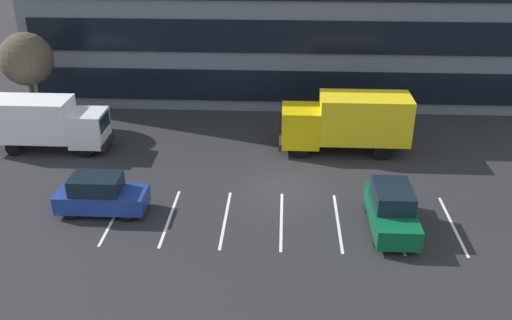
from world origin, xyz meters
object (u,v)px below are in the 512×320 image
at_px(suv_navy, 101,195).
at_px(suv_forest, 392,210).
at_px(box_truck_white, 46,122).
at_px(box_truck_yellow_all, 348,121).
at_px(bare_tree, 26,59).

bearing_deg(suv_navy, suv_forest, -3.12).
bearing_deg(box_truck_white, suv_forest, -22.17).
distance_m(box_truck_yellow_all, suv_navy, 15.36).
xyz_separation_m(box_truck_yellow_all, box_truck_white, (-18.60, -0.69, -0.19)).
distance_m(suv_navy, bare_tree, 14.07).
distance_m(box_truck_white, suv_navy, 9.24).
height_order(box_truck_yellow_all, suv_navy, box_truck_yellow_all).
bearing_deg(suv_navy, bare_tree, 125.54).
relative_size(suv_navy, bare_tree, 0.68).
bearing_deg(bare_tree, box_truck_white, -57.68).
height_order(box_truck_white, bare_tree, bare_tree).
distance_m(box_truck_yellow_all, box_truck_white, 18.61).
bearing_deg(box_truck_yellow_all, suv_forest, -81.38).
bearing_deg(box_truck_white, suv_navy, -52.93).
relative_size(box_truck_yellow_all, bare_tree, 1.21).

